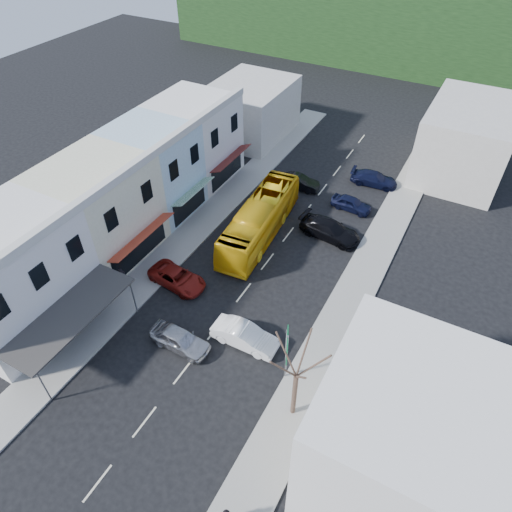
% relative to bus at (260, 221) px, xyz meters
% --- Properties ---
extents(ground, '(120.00, 120.00, 0.00)m').
position_rel_bus_xyz_m(ground, '(2.20, -10.78, -1.55)').
color(ground, black).
rests_on(ground, ground).
extents(sidewalk_left, '(3.00, 52.00, 0.15)m').
position_rel_bus_xyz_m(sidewalk_left, '(-5.30, -0.78, -1.48)').
color(sidewalk_left, gray).
rests_on(sidewalk_left, ground).
extents(sidewalk_right, '(3.00, 52.00, 0.15)m').
position_rel_bus_xyz_m(sidewalk_right, '(9.70, -0.78, -1.48)').
color(sidewalk_right, gray).
rests_on(sidewalk_right, ground).
extents(shopfront_row, '(8.25, 30.00, 8.00)m').
position_rel_bus_xyz_m(shopfront_row, '(-10.30, -5.78, 2.45)').
color(shopfront_row, silver).
rests_on(shopfront_row, ground).
extents(right_building, '(8.00, 9.00, 8.00)m').
position_rel_bus_xyz_m(right_building, '(15.70, -14.78, 2.45)').
color(right_building, silver).
rests_on(right_building, ground).
extents(distant_block_left, '(8.00, 10.00, 6.00)m').
position_rel_bus_xyz_m(distant_block_left, '(-9.80, 16.22, 1.45)').
color(distant_block_left, '#B7B2A8').
rests_on(distant_block_left, ground).
extents(distant_block_right, '(8.00, 12.00, 7.00)m').
position_rel_bus_xyz_m(distant_block_right, '(13.20, 19.22, 1.95)').
color(distant_block_right, '#B7B2A8').
rests_on(distant_block_right, ground).
extents(hillside, '(80.00, 26.00, 14.00)m').
position_rel_bus_xyz_m(hillside, '(0.74, 54.31, 5.18)').
color(hillside, black).
rests_on(hillside, ground).
extents(bus, '(3.48, 11.77, 3.10)m').
position_rel_bus_xyz_m(bus, '(0.00, 0.00, 0.00)').
color(bus, yellow).
rests_on(bus, ground).
extents(car_silver, '(4.44, 1.91, 1.40)m').
position_rel_bus_xyz_m(car_silver, '(0.90, -13.20, -0.85)').
color(car_silver, '#ADADB1').
rests_on(car_silver, ground).
extents(car_white, '(4.43, 1.87, 1.40)m').
position_rel_bus_xyz_m(car_white, '(4.62, -10.88, -0.85)').
color(car_white, white).
rests_on(car_white, ground).
extents(car_red, '(4.79, 2.41, 1.40)m').
position_rel_bus_xyz_m(car_red, '(-2.79, -8.40, -0.85)').
color(car_red, maroon).
rests_on(car_red, ground).
extents(car_black_near, '(4.67, 2.31, 1.40)m').
position_rel_bus_xyz_m(car_black_near, '(5.47, 2.64, -0.85)').
color(car_black_near, black).
rests_on(car_black_near, ground).
extents(car_navy_mid, '(4.52, 2.13, 1.40)m').
position_rel_bus_xyz_m(car_navy_mid, '(5.77, 7.39, -0.85)').
color(car_navy_mid, black).
rests_on(car_navy_mid, ground).
extents(car_black_far, '(4.59, 2.32, 1.40)m').
position_rel_bus_xyz_m(car_black_far, '(-0.13, 8.30, -0.85)').
color(car_black_far, black).
rests_on(car_black_far, ground).
extents(car_navy_far, '(4.65, 2.25, 1.40)m').
position_rel_bus_xyz_m(car_navy_far, '(6.34, 12.52, -0.85)').
color(car_navy_far, black).
rests_on(car_navy_far, ground).
extents(pedestrian_left, '(0.50, 0.66, 1.70)m').
position_rel_bus_xyz_m(pedestrian_left, '(-6.30, -10.53, -0.55)').
color(pedestrian_left, black).
rests_on(pedestrian_left, sidewalk_left).
extents(direction_sign, '(1.61, 2.06, 4.23)m').
position_rel_bus_xyz_m(direction_sign, '(8.22, -12.02, 0.56)').
color(direction_sign, '#05612E').
rests_on(direction_sign, ground).
extents(street_tree, '(2.68, 2.68, 7.78)m').
position_rel_bus_xyz_m(street_tree, '(9.71, -14.05, 2.34)').
color(street_tree, '#3B2A22').
rests_on(street_tree, ground).
extents(traffic_signal, '(1.33, 1.49, 5.51)m').
position_rel_bus_xyz_m(traffic_signal, '(8.80, 20.10, 1.20)').
color(traffic_signal, black).
rests_on(traffic_signal, ground).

